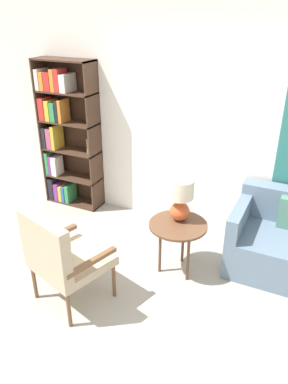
{
  "coord_description": "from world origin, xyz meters",
  "views": [
    {
      "loc": [
        1.35,
        -2.0,
        2.51
      ],
      "look_at": [
        -0.06,
        0.92,
        0.9
      ],
      "focal_mm": 35.0,
      "sensor_mm": 36.0,
      "label": 1
    }
  ],
  "objects_px": {
    "side_table": "(178,229)",
    "table_lamp": "(180,197)",
    "armchair": "(60,255)",
    "bookshelf": "(63,134)"
  },
  "relations": [
    {
      "from": "armchair",
      "to": "bookshelf",
      "type": "bearing_deg",
      "value": 124.73
    },
    {
      "from": "armchair",
      "to": "table_lamp",
      "type": "height_order",
      "value": "table_lamp"
    },
    {
      "from": "bookshelf",
      "to": "armchair",
      "type": "distance_m",
      "value": 2.15
    },
    {
      "from": "bookshelf",
      "to": "table_lamp",
      "type": "height_order",
      "value": "bookshelf"
    },
    {
      "from": "bookshelf",
      "to": "table_lamp",
      "type": "xyz_separation_m",
      "value": [
        1.94,
        -0.74,
        -0.16
      ]
    },
    {
      "from": "bookshelf",
      "to": "table_lamp",
      "type": "distance_m",
      "value": 2.09
    },
    {
      "from": "armchair",
      "to": "side_table",
      "type": "relative_size",
      "value": 1.64
    },
    {
      "from": "side_table",
      "to": "armchair",
      "type": "bearing_deg",
      "value": -130.06
    },
    {
      "from": "side_table",
      "to": "table_lamp",
      "type": "xyz_separation_m",
      "value": [
        -0.02,
        0.09,
        0.31
      ]
    },
    {
      "from": "armchair",
      "to": "side_table",
      "type": "xyz_separation_m",
      "value": [
        0.76,
        0.91,
        -0.03
      ]
    }
  ]
}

